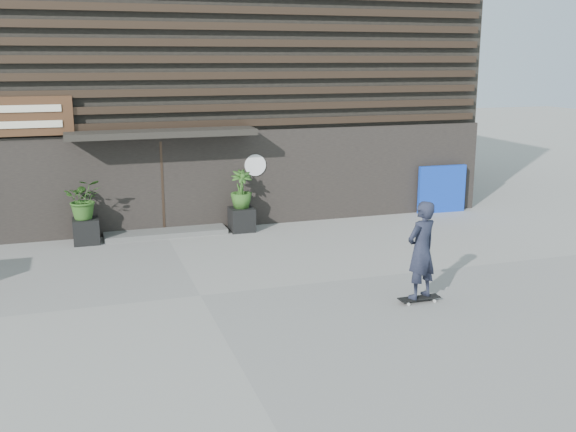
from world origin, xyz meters
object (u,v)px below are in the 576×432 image
object	(u,v)px
planter_pot_left	(86,231)
planter_pot_right	(242,219)
skateboarder	(421,250)
blue_tarp	(442,189)

from	to	relation	value
planter_pot_left	planter_pot_right	xyz separation A→B (m)	(3.80, 0.00, 0.00)
planter_pot_left	skateboarder	size ratio (longest dim) A/B	0.32
planter_pot_right	blue_tarp	size ratio (longest dim) A/B	0.42
planter_pot_right	blue_tarp	distance (m)	5.96
planter_pot_right	blue_tarp	xyz separation A→B (m)	(5.94, 0.30, 0.37)
planter_pot_left	planter_pot_right	size ratio (longest dim) A/B	1.00
blue_tarp	skateboarder	distance (m)	7.52
planter_pot_left	planter_pot_right	distance (m)	3.80
planter_pot_right	planter_pot_left	bearing A→B (deg)	180.00
blue_tarp	skateboarder	bearing A→B (deg)	-121.59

